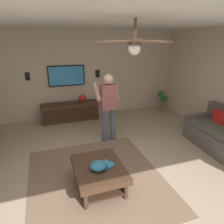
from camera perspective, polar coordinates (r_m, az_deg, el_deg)
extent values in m
plane|color=tan|center=(3.96, -0.50, -17.28)|extent=(7.77, 7.77, 0.00)
cube|color=#C6B299|center=(6.44, -9.95, 10.20)|extent=(0.10, 6.63, 2.66)
cube|color=white|center=(3.16, -0.67, 25.65)|extent=(6.68, 6.63, 0.10)
cube|color=#7A604C|center=(3.89, -4.42, -18.02)|extent=(2.61, 2.33, 0.01)
cube|color=#564C47|center=(5.73, 23.30, -3.29)|extent=(0.22, 0.85, 0.58)
cube|color=#4D5044|center=(5.03, 28.86, -5.04)|extent=(1.53, 0.68, 0.12)
cube|color=red|center=(5.33, 27.92, -1.67)|extent=(0.37, 0.17, 0.36)
cube|color=#422B1C|center=(3.53, -3.71, -15.54)|extent=(1.00, 0.80, 0.10)
cylinder|color=#422B1C|center=(4.05, -0.77, -13.74)|extent=(0.07, 0.07, 0.30)
cylinder|color=#422B1C|center=(3.93, -10.00, -15.22)|extent=(0.07, 0.07, 0.30)
cylinder|color=#422B1C|center=(3.42, 3.92, -21.14)|extent=(0.07, 0.07, 0.30)
cylinder|color=#422B1C|center=(3.28, -7.38, -23.41)|extent=(0.07, 0.07, 0.30)
cube|color=#382417|center=(3.68, -3.62, -18.71)|extent=(0.88, 0.68, 0.03)
cube|color=#422B1C|center=(6.35, -11.61, 0.09)|extent=(0.44, 1.70, 0.55)
cube|color=#352216|center=(6.14, -11.32, -0.59)|extent=(0.01, 1.56, 0.39)
cube|color=black|center=(6.32, -12.59, 9.87)|extent=(0.05, 1.07, 0.60)
cube|color=#318DCB|center=(6.29, -12.56, 9.84)|extent=(0.01, 1.01, 0.54)
cylinder|color=#4C5166|center=(4.98, 0.17, -3.48)|extent=(0.14, 0.14, 0.82)
cylinder|color=#4C5166|center=(4.93, -2.04, -3.77)|extent=(0.14, 0.14, 0.82)
cube|color=#8C4C4C|center=(4.72, -0.97, 4.18)|extent=(0.22, 0.36, 0.58)
sphere|color=tan|center=(4.62, -1.00, 9.19)|extent=(0.22, 0.22, 0.22)
cylinder|color=tan|center=(4.93, 0.85, 5.95)|extent=(0.48, 0.09, 0.37)
cylinder|color=tan|center=(4.80, -4.14, 5.53)|extent=(0.48, 0.09, 0.37)
cube|color=white|center=(5.07, -2.26, 5.18)|extent=(0.04, 0.05, 0.16)
cylinder|color=#9E6B4C|center=(7.27, 13.40, 0.89)|extent=(0.19, 0.19, 0.16)
cylinder|color=brown|center=(7.21, 13.53, 2.47)|extent=(0.03, 0.03, 0.26)
sphere|color=#235B2D|center=(7.10, 13.68, 4.35)|extent=(0.17, 0.17, 0.17)
sphere|color=#235B2D|center=(7.07, 13.46, 4.90)|extent=(0.22, 0.22, 0.22)
sphere|color=#235B2D|center=(7.13, 14.35, 3.58)|extent=(0.22, 0.22, 0.22)
ellipsoid|color=teal|center=(3.40, -3.86, -14.71)|extent=(0.28, 0.28, 0.12)
cube|color=white|center=(3.41, -3.20, -15.70)|extent=(0.09, 0.16, 0.02)
cube|color=teal|center=(3.50, -1.33, -14.41)|extent=(0.27, 0.26, 0.04)
sphere|color=red|center=(6.29, -8.29, 3.80)|extent=(0.22, 0.22, 0.22)
cube|color=black|center=(6.50, -4.04, 10.67)|extent=(0.06, 0.12, 0.22)
cube|color=black|center=(6.29, -22.53, 9.20)|extent=(0.06, 0.12, 0.22)
cylinder|color=#4C3828|center=(2.83, 6.50, 21.92)|extent=(0.04, 0.04, 0.28)
cylinder|color=#4C3828|center=(2.83, 6.38, 19.09)|extent=(0.20, 0.20, 0.08)
sphere|color=silver|center=(2.83, 6.30, 17.07)|extent=(0.16, 0.16, 0.16)
cube|color=brown|center=(3.07, 2.09, 19.26)|extent=(0.57, 0.29, 0.02)
cube|color=brown|center=(2.59, 1.56, 19.12)|extent=(0.35, 0.56, 0.02)
cube|color=brown|center=(2.59, 11.11, 18.78)|extent=(0.57, 0.25, 0.02)
cube|color=brown|center=(3.07, 10.72, 18.95)|extent=(0.32, 0.56, 0.02)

